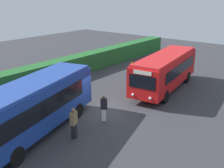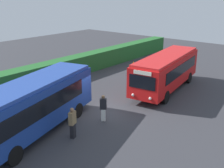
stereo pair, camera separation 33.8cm
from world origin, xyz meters
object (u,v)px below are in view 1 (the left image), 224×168
object	(u,v)px
traffic_cone	(132,64)
person_center	(104,107)
bus_red	(165,70)
person_left	(74,122)
person_right	(137,69)
bus_blue	(34,105)

from	to	relation	value
traffic_cone	person_center	bearing A→B (deg)	-152.67
bus_red	person_left	size ratio (longest dim) A/B	5.18
person_right	traffic_cone	xyz separation A→B (m)	(3.53, 3.06, -0.61)
person_left	person_right	size ratio (longest dim) A/B	1.08
person_center	bus_blue	bearing A→B (deg)	-65.24
person_left	traffic_cone	world-z (taller)	person_left
bus_red	traffic_cone	xyz separation A→B (m)	(4.67, 6.65, -1.47)
person_left	person_center	bearing A→B (deg)	-107.57
person_left	traffic_cone	bearing A→B (deg)	-86.70
person_right	person_left	bearing A→B (deg)	-102.42
person_center	person_right	distance (m)	9.66
bus_blue	traffic_cone	xyz separation A→B (m)	(16.40, 4.45, -1.55)
person_center	bus_red	bearing A→B (deg)	141.58
bus_red	person_center	world-z (taller)	bus_red
bus_blue	person_center	size ratio (longest dim) A/B	5.54
bus_red	person_center	bearing A→B (deg)	-8.87
bus_red	traffic_cone	world-z (taller)	bus_red
traffic_cone	person_right	bearing A→B (deg)	-139.04
person_left	person_center	size ratio (longest dim) A/B	1.06
person_center	traffic_cone	world-z (taller)	person_center
person_center	person_right	size ratio (longest dim) A/B	1.02
bus_blue	person_left	world-z (taller)	bus_blue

